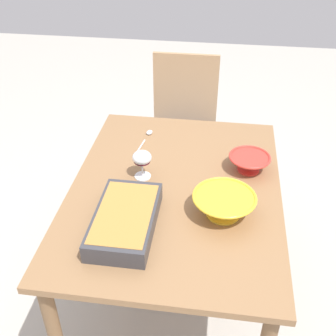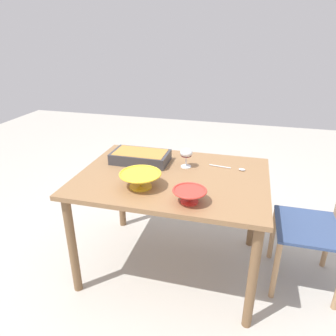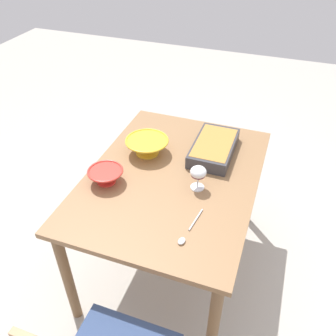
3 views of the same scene
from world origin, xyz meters
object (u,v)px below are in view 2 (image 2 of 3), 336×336
wine_glass (186,154)px  dining_table (173,188)px  casserole_dish (140,156)px  small_bowl (190,195)px  serving_spoon (234,168)px  mixing_bowl (140,179)px  chair (326,220)px

wine_glass → dining_table: bearing=-109.9°
dining_table → wine_glass: wine_glass is taller
casserole_dish → small_bowl: 0.65m
serving_spoon → dining_table: bearing=-152.6°
casserole_dish → mixing_bowl: mixing_bowl is taller
wine_glass → casserole_dish: (-0.33, 0.00, -0.05)m
small_bowl → serving_spoon: size_ratio=0.76×
dining_table → chair: (0.97, 0.07, -0.14)m
dining_table → small_bowl: bearing=-61.2°
chair → wine_glass: chair is taller
dining_table → casserole_dish: 0.34m
mixing_bowl → casserole_dish: bearing=109.4°
wine_glass → mixing_bowl: wine_glass is taller
casserole_dish → small_bowl: size_ratio=2.11×
chair → dining_table: bearing=-175.9°
dining_table → chair: chair is taller
dining_table → serving_spoon: bearing=27.4°
dining_table → casserole_dish: casserole_dish is taller
wine_glass → small_bowl: 0.48m
casserole_dish → dining_table: bearing=-29.9°
casserole_dish → serving_spoon: bearing=3.4°
wine_glass → serving_spoon: (0.32, 0.04, -0.09)m
dining_table → serving_spoon: serving_spoon is taller
mixing_bowl → serving_spoon: 0.67m
dining_table → mixing_bowl: (-0.15, -0.21, 0.14)m
small_bowl → serving_spoon: bearing=67.8°
chair → small_bowl: 0.93m
dining_table → mixing_bowl: size_ratio=4.81×
chair → serving_spoon: size_ratio=3.75×
mixing_bowl → small_bowl: (0.32, -0.10, -0.01)m
casserole_dish → chair: bearing=-4.1°
chair → casserole_dish: bearing=175.9°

